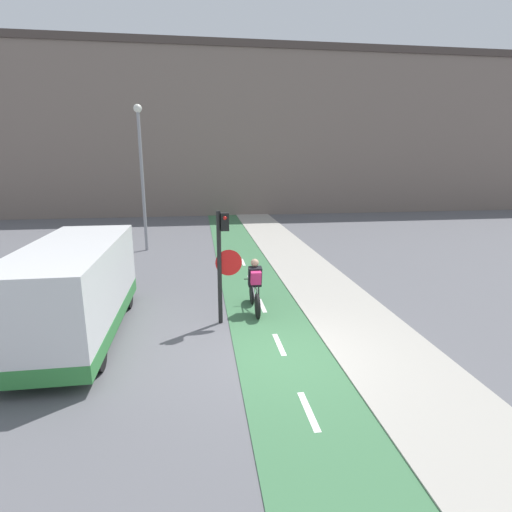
# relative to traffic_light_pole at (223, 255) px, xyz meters

# --- Properties ---
(ground_plane) EXTENTS (120.00, 120.00, 0.00)m
(ground_plane) POSITION_rel_traffic_light_pole_xyz_m (1.16, -1.99, -1.82)
(ground_plane) COLOR #5B5B60
(bike_lane) EXTENTS (2.09, 60.00, 0.02)m
(bike_lane) POSITION_rel_traffic_light_pole_xyz_m (1.16, -1.98, -1.81)
(bike_lane) COLOR #3D7047
(bike_lane) RESTS_ON ground_plane
(sidewalk_strip) EXTENTS (2.40, 60.00, 0.05)m
(sidewalk_strip) POSITION_rel_traffic_light_pole_xyz_m (3.41, -1.99, -1.79)
(sidewalk_strip) COLOR #A8A399
(sidewalk_strip) RESTS_ON ground_plane
(building_row_background) EXTENTS (60.00, 5.20, 12.04)m
(building_row_background) POSITION_rel_traffic_light_pole_xyz_m (1.16, 22.42, 4.21)
(building_row_background) COLOR slate
(building_row_background) RESTS_ON ground_plane
(traffic_light_pole) EXTENTS (0.67, 0.26, 2.92)m
(traffic_light_pole) POSITION_rel_traffic_light_pole_xyz_m (0.00, 0.00, 0.00)
(traffic_light_pole) COLOR black
(traffic_light_pole) RESTS_ON ground_plane
(street_lamp_far) EXTENTS (0.36, 0.36, 6.41)m
(street_lamp_far) POSITION_rel_traffic_light_pole_xyz_m (-3.00, 8.93, 2.13)
(street_lamp_far) COLOR gray
(street_lamp_far) RESTS_ON ground_plane
(cyclist_near) EXTENTS (0.46, 1.80, 1.50)m
(cyclist_near) POSITION_rel_traffic_light_pole_xyz_m (0.91, 0.67, -1.10)
(cyclist_near) COLOR black
(cyclist_near) RESTS_ON ground_plane
(van) EXTENTS (1.92, 5.39, 2.24)m
(van) POSITION_rel_traffic_light_pole_xyz_m (-3.50, -0.30, -0.71)
(van) COLOR silver
(van) RESTS_ON ground_plane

